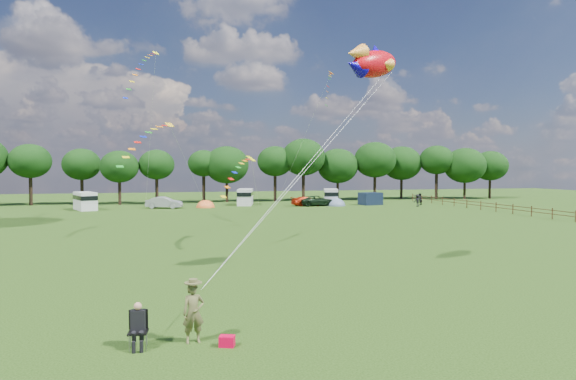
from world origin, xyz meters
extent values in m
plane|color=black|center=(0.00, 0.00, 0.00)|extent=(180.00, 180.00, 0.00)
cylinder|color=black|center=(-26.90, 55.70, 2.13)|extent=(0.49, 0.49, 4.25)
ellipsoid|color=black|center=(-26.90, 55.70, 6.45)|extent=(5.86, 5.86, 4.98)
cylinder|color=black|center=(-20.03, 56.31, 1.95)|extent=(0.47, 0.47, 3.90)
ellipsoid|color=black|center=(-20.03, 56.31, 6.00)|extent=(5.58, 5.58, 4.74)
cylinder|color=black|center=(-14.36, 53.27, 1.78)|extent=(0.44, 0.44, 3.56)
ellipsoid|color=black|center=(-14.36, 53.27, 5.64)|extent=(5.56, 5.56, 4.73)
cylinder|color=black|center=(-9.09, 54.23, 1.98)|extent=(0.47, 0.47, 3.95)
ellipsoid|color=black|center=(-9.09, 54.23, 5.95)|extent=(5.33, 5.33, 4.53)
cylinder|color=black|center=(-1.92, 56.03, 2.17)|extent=(0.50, 0.50, 4.33)
ellipsoid|color=black|center=(-1.92, 56.03, 6.19)|extent=(4.95, 4.95, 4.21)
cylinder|color=black|center=(1.70, 55.56, 1.66)|extent=(0.43, 0.43, 3.31)
ellipsoid|color=black|center=(1.70, 55.56, 5.95)|extent=(7.03, 7.03, 5.98)
cylinder|color=black|center=(9.66, 55.80, 2.18)|extent=(0.50, 0.50, 4.36)
ellipsoid|color=black|center=(9.66, 55.80, 6.56)|extent=(5.84, 5.84, 4.97)
cylinder|color=black|center=(14.25, 54.92, 2.27)|extent=(0.51, 0.51, 4.55)
ellipsoid|color=black|center=(14.25, 54.92, 7.23)|extent=(7.15, 7.15, 6.08)
cylinder|color=black|center=(20.49, 55.63, 1.61)|extent=(0.42, 0.42, 3.21)
ellipsoid|color=black|center=(20.49, 55.63, 5.80)|extent=(6.90, 6.90, 5.86)
cylinder|color=black|center=(26.98, 54.96, 2.09)|extent=(0.48, 0.48, 4.17)
ellipsoid|color=black|center=(26.98, 54.96, 6.86)|extent=(7.16, 7.16, 6.09)
cylinder|color=black|center=(32.97, 56.89, 1.83)|extent=(0.45, 0.45, 3.66)
ellipsoid|color=black|center=(32.97, 56.89, 6.31)|extent=(7.05, 7.05, 5.99)
cylinder|color=black|center=(38.41, 54.37, 2.32)|extent=(0.52, 0.52, 4.65)
ellipsoid|color=black|center=(38.41, 54.37, 6.88)|extent=(5.96, 5.96, 5.06)
cylinder|color=black|center=(43.16, 53.04, 1.59)|extent=(0.42, 0.42, 3.19)
ellipsoid|color=black|center=(43.16, 53.04, 5.89)|extent=(7.23, 7.23, 6.14)
cylinder|color=black|center=(48.55, 53.44, 1.76)|extent=(0.44, 0.44, 3.52)
ellipsoid|color=black|center=(48.55, 53.44, 5.86)|extent=(6.22, 6.22, 5.28)
cylinder|color=#472D19|center=(32.00, 18.00, 0.60)|extent=(0.12, 0.12, 1.20)
cylinder|color=#472D19|center=(32.00, 21.00, 0.60)|extent=(0.12, 0.12, 1.20)
cylinder|color=#472D19|center=(32.00, 19.50, 0.95)|extent=(0.08, 3.00, 0.08)
cylinder|color=#472D19|center=(32.00, 19.50, 0.55)|extent=(0.08, 3.00, 0.08)
cylinder|color=#472D19|center=(32.00, 24.00, 0.60)|extent=(0.12, 0.12, 1.20)
cylinder|color=#472D19|center=(32.00, 22.50, 0.95)|extent=(0.08, 3.00, 0.08)
cylinder|color=#472D19|center=(32.00, 22.50, 0.55)|extent=(0.08, 3.00, 0.08)
cylinder|color=#472D19|center=(32.00, 27.00, 0.60)|extent=(0.12, 0.12, 1.20)
cylinder|color=#472D19|center=(32.00, 25.50, 0.95)|extent=(0.08, 3.00, 0.08)
cylinder|color=#472D19|center=(32.00, 25.50, 0.55)|extent=(0.08, 3.00, 0.08)
cylinder|color=#472D19|center=(32.00, 30.00, 0.60)|extent=(0.12, 0.12, 1.20)
cylinder|color=#472D19|center=(32.00, 28.50, 0.95)|extent=(0.08, 3.00, 0.08)
cylinder|color=#472D19|center=(32.00, 28.50, 0.55)|extent=(0.08, 3.00, 0.08)
cylinder|color=#472D19|center=(32.00, 33.00, 0.60)|extent=(0.12, 0.12, 1.20)
cylinder|color=#472D19|center=(32.00, 31.50, 0.95)|extent=(0.08, 3.00, 0.08)
cylinder|color=#472D19|center=(32.00, 31.50, 0.55)|extent=(0.08, 3.00, 0.08)
cylinder|color=#472D19|center=(32.00, 36.00, 0.60)|extent=(0.12, 0.12, 1.20)
cylinder|color=#472D19|center=(32.00, 34.50, 0.95)|extent=(0.08, 3.00, 0.08)
cylinder|color=#472D19|center=(32.00, 34.50, 0.55)|extent=(0.08, 3.00, 0.08)
cylinder|color=#472D19|center=(32.00, 39.00, 0.60)|extent=(0.12, 0.12, 1.20)
cylinder|color=#472D19|center=(32.00, 37.50, 0.95)|extent=(0.08, 3.00, 0.08)
cylinder|color=#472D19|center=(32.00, 37.50, 0.55)|extent=(0.08, 3.00, 0.08)
cylinder|color=#472D19|center=(32.00, 42.00, 0.60)|extent=(0.12, 0.12, 1.20)
cylinder|color=#472D19|center=(32.00, 40.50, 0.95)|extent=(0.08, 3.00, 0.08)
cylinder|color=#472D19|center=(32.00, 40.50, 0.55)|extent=(0.08, 3.00, 0.08)
cylinder|color=#472D19|center=(32.00, 45.00, 0.60)|extent=(0.12, 0.12, 1.20)
cylinder|color=#472D19|center=(32.00, 43.50, 0.95)|extent=(0.08, 3.00, 0.08)
cylinder|color=#472D19|center=(32.00, 43.50, 0.55)|extent=(0.08, 3.00, 0.08)
cylinder|color=#472D19|center=(32.00, 48.00, 0.60)|extent=(0.12, 0.12, 1.20)
cylinder|color=#472D19|center=(32.00, 46.50, 0.95)|extent=(0.08, 3.00, 0.08)
cylinder|color=#472D19|center=(32.00, 46.50, 0.55)|extent=(0.08, 3.00, 0.08)
cylinder|color=#472D19|center=(32.00, 51.00, 0.60)|extent=(0.12, 0.12, 1.20)
cylinder|color=#472D19|center=(32.00, 49.50, 0.95)|extent=(0.08, 3.00, 0.08)
cylinder|color=#472D19|center=(32.00, 49.50, 0.55)|extent=(0.08, 3.00, 0.08)
imported|color=gray|center=(-7.95, 45.25, 0.78)|extent=(4.71, 2.75, 1.57)
imported|color=#B62308|center=(11.89, 44.83, 0.65)|extent=(4.53, 2.34, 1.30)
imported|color=black|center=(13.42, 44.43, 0.73)|extent=(5.46, 2.62, 1.47)
cube|color=silver|center=(-17.83, 45.04, 1.16)|extent=(3.56, 5.04, 2.32)
cube|color=black|center=(-17.83, 45.04, 1.63)|extent=(3.63, 5.14, 0.55)
cylinder|color=black|center=(-17.29, 43.69, 0.33)|extent=(0.70, 0.47, 0.65)
cylinder|color=black|center=(-18.37, 46.40, 0.33)|extent=(0.70, 0.47, 0.65)
cube|color=silver|center=(3.56, 48.46, 1.19)|extent=(3.05, 5.08, 2.37)
cube|color=black|center=(3.56, 48.46, 1.67)|extent=(3.11, 5.19, 0.56)
cylinder|color=black|center=(3.22, 47.00, 0.33)|extent=(0.71, 0.39, 0.67)
cylinder|color=black|center=(3.90, 49.91, 0.33)|extent=(0.71, 0.39, 0.67)
cube|color=#B7B7B8|center=(16.24, 46.87, 1.15)|extent=(3.21, 4.99, 2.31)
cube|color=black|center=(16.24, 46.87, 1.62)|extent=(3.27, 5.09, 0.55)
cylinder|color=black|center=(15.83, 45.48, 0.32)|extent=(0.69, 0.42, 0.65)
cylinder|color=black|center=(16.66, 48.27, 0.32)|extent=(0.69, 0.42, 0.65)
ellipsoid|color=orange|center=(-2.44, 45.39, 0.02)|extent=(2.47, 2.84, 2.03)
cylinder|color=orange|center=(-2.44, 45.39, 0.04)|extent=(2.60, 2.60, 0.08)
ellipsoid|color=slate|center=(15.96, 44.00, 0.02)|extent=(2.78, 3.20, 2.17)
cylinder|color=slate|center=(15.96, 44.00, 0.04)|extent=(2.92, 2.92, 0.08)
cube|color=black|center=(21.57, 44.44, 0.91)|extent=(3.25, 2.79, 1.82)
imported|color=brown|center=(-6.59, -6.54, 0.92)|extent=(0.71, 0.50, 1.84)
cylinder|color=#99999E|center=(-8.45, -6.87, 0.25)|extent=(0.02, 0.02, 0.49)
cylinder|color=#99999E|center=(-7.98, -6.87, 0.25)|extent=(0.02, 0.02, 0.49)
cylinder|color=#99999E|center=(-8.45, -6.40, 0.25)|extent=(0.02, 0.02, 0.49)
cylinder|color=#99999E|center=(-7.98, -6.40, 0.25)|extent=(0.02, 0.02, 0.49)
cube|color=black|center=(-8.22, -6.64, 0.49)|extent=(0.61, 0.59, 0.05)
cube|color=black|center=(-8.22, -6.38, 0.80)|extent=(0.56, 0.11, 0.59)
cube|color=black|center=(-8.22, -6.59, 0.84)|extent=(0.43, 0.29, 0.62)
sphere|color=tan|center=(-8.22, -6.61, 1.27)|extent=(0.24, 0.24, 0.24)
cube|color=red|center=(-5.64, -7.11, 0.16)|extent=(0.53, 0.43, 0.32)
ellipsoid|color=red|center=(2.75, 1.16, 10.57)|extent=(3.59, 2.72, 1.96)
ellipsoid|color=yellow|center=(2.75, 1.16, 10.42)|extent=(2.24, 1.69, 1.07)
cone|color=#FF9A31|center=(1.45, 0.46, 10.88)|extent=(1.47, 1.33, 1.03)
cone|color=#0C00BB|center=(1.45, 0.46, 10.27)|extent=(1.47, 1.33, 1.03)
cone|color=#0C00BB|center=(2.84, 1.21, 11.21)|extent=(1.04, 1.11, 0.88)
sphere|color=white|center=(3.62, 2.03, 10.76)|extent=(0.33, 0.33, 0.33)
sphere|color=black|center=(3.67, 2.11, 10.76)|extent=(0.16, 0.16, 0.16)
cube|color=#FFF611|center=(-8.49, 31.55, 17.50)|extent=(0.76, 0.74, 0.35)
cube|color=red|center=(-8.76, 31.06, 17.27)|extent=(0.54, 0.49, 0.10)
cube|color=orange|center=(-9.03, 30.56, 17.01)|extent=(0.54, 0.49, 0.11)
cube|color=yellow|center=(-9.30, 30.07, 16.66)|extent=(0.54, 0.49, 0.12)
cube|color=#198C1E|center=(-9.57, 29.57, 16.24)|extent=(0.54, 0.49, 0.13)
cube|color=#0C1EB2|center=(-9.84, 29.08, 15.73)|extent=(0.53, 0.48, 0.14)
cube|color=red|center=(-10.11, 28.58, 15.15)|extent=(0.53, 0.48, 0.14)
cube|color=orange|center=(-10.38, 28.09, 14.48)|extent=(0.53, 0.48, 0.15)
cube|color=yellow|center=(-10.65, 27.59, 13.74)|extent=(0.52, 0.47, 0.16)
cube|color=#198C1E|center=(-10.92, 27.10, 12.91)|extent=(0.52, 0.47, 0.17)
cube|color=#0C1EB2|center=(-11.19, 26.60, 12.01)|extent=(0.51, 0.46, 0.17)
cube|color=yellow|center=(-7.18, 20.46, 9.04)|extent=(0.81, 0.79, 0.38)
cube|color=red|center=(-7.59, 20.01, 8.93)|extent=(0.60, 0.50, 0.11)
cube|color=orange|center=(-7.99, 19.56, 8.78)|extent=(0.60, 0.50, 0.12)
cube|color=yellow|center=(-8.40, 19.11, 8.55)|extent=(0.60, 0.50, 0.13)
cube|color=#198C1E|center=(-8.80, 18.66, 8.24)|extent=(0.59, 0.50, 0.14)
cube|color=#0C1EB2|center=(-9.21, 18.21, 7.86)|extent=(0.59, 0.49, 0.15)
cube|color=red|center=(-9.61, 17.76, 7.39)|extent=(0.59, 0.49, 0.16)
cube|color=orange|center=(-10.02, 17.31, 6.84)|extent=(0.59, 0.48, 0.17)
cube|color=yellow|center=(-10.42, 16.86, 6.21)|extent=(0.58, 0.48, 0.17)
cube|color=#198C1E|center=(-10.83, 16.41, 5.50)|extent=(0.58, 0.47, 0.18)
cube|color=#EFF209|center=(-1.38, 13.78, 6.09)|extent=(0.82, 0.86, 0.41)
cube|color=red|center=(-1.70, 13.24, 6.01)|extent=(0.52, 0.64, 0.11)
cube|color=orange|center=(-2.01, 12.70, 5.90)|extent=(0.52, 0.64, 0.13)
cube|color=yellow|center=(-2.33, 12.16, 5.71)|extent=(0.52, 0.64, 0.14)
cube|color=#198C1E|center=(-2.64, 11.62, 5.44)|extent=(0.51, 0.64, 0.15)
cube|color=#0C1EB2|center=(-2.96, 11.08, 5.09)|extent=(0.51, 0.63, 0.16)
cube|color=red|center=(-3.27, 10.54, 4.65)|extent=(0.50, 0.63, 0.17)
cube|color=orange|center=(-3.59, 10.00, 4.14)|extent=(0.50, 0.63, 0.18)
cube|color=yellow|center=(-3.90, 9.46, 3.55)|extent=(0.49, 0.62, 0.18)
imported|color=black|center=(28.47, 42.38, 0.87)|extent=(0.99, 0.84, 1.73)
imported|color=black|center=(26.67, 39.78, 0.87)|extent=(1.18, 0.67, 1.74)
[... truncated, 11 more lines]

